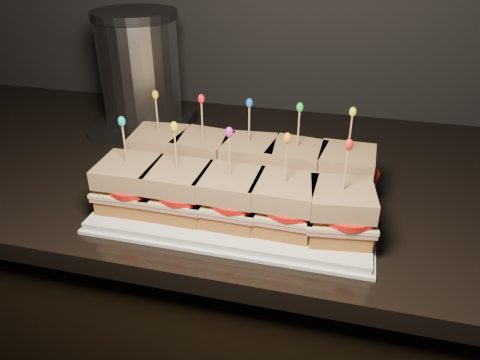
# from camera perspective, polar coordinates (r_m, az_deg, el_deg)

# --- Properties ---
(cabinet) EXTENTS (2.37, 0.69, 0.90)m
(cabinet) POSITION_cam_1_polar(r_m,az_deg,el_deg) (1.28, 5.79, -18.45)
(cabinet) COLOR black
(cabinet) RESTS_ON ground
(granite_slab) EXTENTS (2.41, 0.73, 0.04)m
(granite_slab) POSITION_cam_1_polar(r_m,az_deg,el_deg) (0.99, 7.11, 0.11)
(granite_slab) COLOR black
(granite_slab) RESTS_ON cabinet
(platter) EXTENTS (0.47, 0.29, 0.02)m
(platter) POSITION_cam_1_polar(r_m,az_deg,el_deg) (0.85, 0.00, -2.70)
(platter) COLOR white
(platter) RESTS_ON granite_slab
(platter_rim) EXTENTS (0.48, 0.30, 0.01)m
(platter_rim) POSITION_cam_1_polar(r_m,az_deg,el_deg) (0.86, 0.00, -3.04)
(platter_rim) COLOR white
(platter_rim) RESTS_ON granite_slab
(sandwich_0_bread_bot) EXTENTS (0.10, 0.10, 0.03)m
(sandwich_0_bread_bot) POSITION_cam_1_polar(r_m,az_deg,el_deg) (0.95, -9.55, 1.97)
(sandwich_0_bread_bot) COLOR #61370F
(sandwich_0_bread_bot) RESTS_ON platter
(sandwich_0_ham) EXTENTS (0.11, 0.11, 0.01)m
(sandwich_0_ham) POSITION_cam_1_polar(r_m,az_deg,el_deg) (0.94, -9.63, 2.90)
(sandwich_0_ham) COLOR #B45C57
(sandwich_0_ham) RESTS_ON sandwich_0_bread_bot
(sandwich_0_cheese) EXTENTS (0.11, 0.11, 0.01)m
(sandwich_0_cheese) POSITION_cam_1_polar(r_m,az_deg,el_deg) (0.94, -9.67, 3.28)
(sandwich_0_cheese) COLOR beige
(sandwich_0_cheese) RESTS_ON sandwich_0_ham
(sandwich_0_tomato) EXTENTS (0.09, 0.09, 0.01)m
(sandwich_0_tomato) POSITION_cam_1_polar(r_m,az_deg,el_deg) (0.93, -9.17, 3.46)
(sandwich_0_tomato) COLOR red
(sandwich_0_tomato) RESTS_ON sandwich_0_cheese
(sandwich_0_bread_top) EXTENTS (0.10, 0.10, 0.03)m
(sandwich_0_bread_top) POSITION_cam_1_polar(r_m,az_deg,el_deg) (0.93, -9.81, 4.86)
(sandwich_0_bread_top) COLOR brown
(sandwich_0_bread_top) RESTS_ON sandwich_0_tomato
(sandwich_0_pick) EXTENTS (0.00, 0.00, 0.09)m
(sandwich_0_pick) POSITION_cam_1_polar(r_m,az_deg,el_deg) (0.91, -10.05, 7.52)
(sandwich_0_pick) COLOR tan
(sandwich_0_pick) RESTS_ON sandwich_0_bread_top
(sandwich_0_frill) EXTENTS (0.01, 0.01, 0.02)m
(sandwich_0_frill) POSITION_cam_1_polar(r_m,az_deg,el_deg) (0.90, -10.30, 10.19)
(sandwich_0_frill) COLOR orange
(sandwich_0_frill) RESTS_ON sandwich_0_pick
(sandwich_1_bread_bot) EXTENTS (0.11, 0.11, 0.03)m
(sandwich_1_bread_bot) POSITION_cam_1_polar(r_m,az_deg,el_deg) (0.92, -4.39, 1.36)
(sandwich_1_bread_bot) COLOR #61370F
(sandwich_1_bread_bot) RESTS_ON platter
(sandwich_1_ham) EXTENTS (0.12, 0.11, 0.01)m
(sandwich_1_ham) POSITION_cam_1_polar(r_m,az_deg,el_deg) (0.91, -4.43, 2.32)
(sandwich_1_ham) COLOR #B45C57
(sandwich_1_ham) RESTS_ON sandwich_1_bread_bot
(sandwich_1_cheese) EXTENTS (0.12, 0.12, 0.01)m
(sandwich_1_cheese) POSITION_cam_1_polar(r_m,az_deg,el_deg) (0.91, -4.45, 2.71)
(sandwich_1_cheese) COLOR beige
(sandwich_1_cheese) RESTS_ON sandwich_1_ham
(sandwich_1_tomato) EXTENTS (0.09, 0.09, 0.01)m
(sandwich_1_tomato) POSITION_cam_1_polar(r_m,az_deg,el_deg) (0.90, -3.86, 2.89)
(sandwich_1_tomato) COLOR red
(sandwich_1_tomato) RESTS_ON sandwich_1_cheese
(sandwich_1_bread_top) EXTENTS (0.11, 0.11, 0.03)m
(sandwich_1_bread_top) POSITION_cam_1_polar(r_m,az_deg,el_deg) (0.90, -4.52, 4.34)
(sandwich_1_bread_top) COLOR brown
(sandwich_1_bread_top) RESTS_ON sandwich_1_tomato
(sandwich_1_pick) EXTENTS (0.00, 0.00, 0.09)m
(sandwich_1_pick) POSITION_cam_1_polar(r_m,az_deg,el_deg) (0.88, -4.63, 7.08)
(sandwich_1_pick) COLOR tan
(sandwich_1_pick) RESTS_ON sandwich_1_bread_top
(sandwich_1_frill) EXTENTS (0.01, 0.01, 0.02)m
(sandwich_1_frill) POSITION_cam_1_polar(r_m,az_deg,el_deg) (0.86, -4.75, 9.85)
(sandwich_1_frill) COLOR red
(sandwich_1_frill) RESTS_ON sandwich_1_pick
(sandwich_2_bread_bot) EXTENTS (0.10, 0.10, 0.03)m
(sandwich_2_bread_bot) POSITION_cam_1_polar(r_m,az_deg,el_deg) (0.90, 1.06, 0.71)
(sandwich_2_bread_bot) COLOR #61370F
(sandwich_2_bread_bot) RESTS_ON platter
(sandwich_2_ham) EXTENTS (0.11, 0.11, 0.01)m
(sandwich_2_ham) POSITION_cam_1_polar(r_m,az_deg,el_deg) (0.89, 1.07, 1.68)
(sandwich_2_ham) COLOR #B45C57
(sandwich_2_ham) RESTS_ON sandwich_2_bread_bot
(sandwich_2_cheese) EXTENTS (0.11, 0.11, 0.01)m
(sandwich_2_cheese) POSITION_cam_1_polar(r_m,az_deg,el_deg) (0.89, 1.08, 2.08)
(sandwich_2_cheese) COLOR beige
(sandwich_2_cheese) RESTS_ON sandwich_2_ham
(sandwich_2_tomato) EXTENTS (0.09, 0.09, 0.01)m
(sandwich_2_tomato) POSITION_cam_1_polar(r_m,az_deg,el_deg) (0.88, 1.75, 2.26)
(sandwich_2_tomato) COLOR red
(sandwich_2_tomato) RESTS_ON sandwich_2_cheese
(sandwich_2_bread_top) EXTENTS (0.10, 0.10, 0.03)m
(sandwich_2_bread_top) POSITION_cam_1_polar(r_m,az_deg,el_deg) (0.88, 1.09, 3.74)
(sandwich_2_bread_top) COLOR brown
(sandwich_2_bread_top) RESTS_ON sandwich_2_tomato
(sandwich_2_pick) EXTENTS (0.00, 0.00, 0.09)m
(sandwich_2_pick) POSITION_cam_1_polar(r_m,az_deg,el_deg) (0.86, 1.12, 6.55)
(sandwich_2_pick) COLOR tan
(sandwich_2_pick) RESTS_ON sandwich_2_bread_top
(sandwich_2_frill) EXTENTS (0.01, 0.01, 0.02)m
(sandwich_2_frill) POSITION_cam_1_polar(r_m,az_deg,el_deg) (0.84, 1.15, 9.38)
(sandwich_2_frill) COLOR blue
(sandwich_2_frill) RESTS_ON sandwich_2_pick
(sandwich_3_bread_bot) EXTENTS (0.11, 0.11, 0.03)m
(sandwich_3_bread_bot) POSITION_cam_1_polar(r_m,az_deg,el_deg) (0.89, 6.73, 0.02)
(sandwich_3_bread_bot) COLOR #61370F
(sandwich_3_bread_bot) RESTS_ON platter
(sandwich_3_ham) EXTENTS (0.12, 0.11, 0.01)m
(sandwich_3_ham) POSITION_cam_1_polar(r_m,az_deg,el_deg) (0.88, 6.80, 1.00)
(sandwich_3_ham) COLOR #B45C57
(sandwich_3_ham) RESTS_ON sandwich_3_bread_bot
(sandwich_3_cheese) EXTENTS (0.12, 0.12, 0.01)m
(sandwich_3_cheese) POSITION_cam_1_polar(r_m,az_deg,el_deg) (0.87, 6.82, 1.41)
(sandwich_3_cheese) COLOR beige
(sandwich_3_cheese) RESTS_ON sandwich_3_ham
(sandwich_3_tomato) EXTENTS (0.09, 0.09, 0.01)m
(sandwich_3_tomato) POSITION_cam_1_polar(r_m,az_deg,el_deg) (0.87, 7.58, 1.58)
(sandwich_3_tomato) COLOR red
(sandwich_3_tomato) RESTS_ON sandwich_3_cheese
(sandwich_3_bread_top) EXTENTS (0.11, 0.11, 0.03)m
(sandwich_3_bread_top) POSITION_cam_1_polar(r_m,az_deg,el_deg) (0.86, 6.93, 3.08)
(sandwich_3_bread_top) COLOR brown
(sandwich_3_bread_top) RESTS_ON sandwich_3_tomato
(sandwich_3_pick) EXTENTS (0.00, 0.00, 0.09)m
(sandwich_3_pick) POSITION_cam_1_polar(r_m,az_deg,el_deg) (0.84, 7.12, 5.92)
(sandwich_3_pick) COLOR tan
(sandwich_3_pick) RESTS_ON sandwich_3_bread_top
(sandwich_3_frill) EXTENTS (0.01, 0.01, 0.02)m
(sandwich_3_frill) POSITION_cam_1_polar(r_m,az_deg,el_deg) (0.83, 7.31, 8.79)
(sandwich_3_frill) COLOR green
(sandwich_3_frill) RESTS_ON sandwich_3_pick
(sandwich_4_bread_bot) EXTENTS (0.10, 0.10, 0.03)m
(sandwich_4_bread_bot) POSITION_cam_1_polar(r_m,az_deg,el_deg) (0.88, 12.52, -0.68)
(sandwich_4_bread_bot) COLOR #61370F
(sandwich_4_bread_bot) RESTS_ON platter
(sandwich_4_ham) EXTENTS (0.11, 0.10, 0.01)m
(sandwich_4_ham) POSITION_cam_1_polar(r_m,az_deg,el_deg) (0.87, 12.64, 0.30)
(sandwich_4_ham) COLOR #B45C57
(sandwich_4_ham) RESTS_ON sandwich_4_bread_bot
(sandwich_4_cheese) EXTENTS (0.11, 0.11, 0.01)m
(sandwich_4_cheese) POSITION_cam_1_polar(r_m,az_deg,el_deg) (0.87, 12.69, 0.71)
(sandwich_4_cheese) COLOR beige
(sandwich_4_cheese) RESTS_ON sandwich_4_ham
(sandwich_4_tomato) EXTENTS (0.09, 0.09, 0.01)m
(sandwich_4_tomato) POSITION_cam_1_polar(r_m,az_deg,el_deg) (0.86, 13.51, 0.86)
(sandwich_4_tomato) COLOR red
(sandwich_4_tomato) RESTS_ON sandwich_4_cheese
(sandwich_4_bread_top) EXTENTS (0.10, 0.10, 0.03)m
(sandwich_4_bread_top) POSITION_cam_1_polar(r_m,az_deg,el_deg) (0.86, 12.89, 2.38)
(sandwich_4_bread_top) COLOR brown
(sandwich_4_bread_top) RESTS_ON sandwich_4_tomato
(sandwich_4_pick) EXTENTS (0.00, 0.00, 0.09)m
(sandwich_4_pick) POSITION_cam_1_polar(r_m,az_deg,el_deg) (0.84, 13.24, 5.22)
(sandwich_4_pick) COLOR tan
(sandwich_4_pick) RESTS_ON sandwich_4_bread_top
(sandwich_4_frill) EXTENTS (0.01, 0.01, 0.02)m
(sandwich_4_frill) POSITION_cam_1_polar(r_m,az_deg,el_deg) (0.82, 13.59, 8.08)
(sandwich_4_frill) COLOR #E7F517
(sandwich_4_frill) RESTS_ON sandwich_4_pick
(sandwich_5_bread_bot) EXTENTS (0.10, 0.10, 0.03)m
(sandwich_5_bread_bot) POSITION_cam_1_polar(r_m,az_deg,el_deg) (0.85, -13.07, -2.11)
(sandwich_5_bread_bot) COLOR #61370F
(sandwich_5_bread_bot) RESTS_ON platter
(sandwich_5_ham) EXTENTS (0.11, 0.10, 0.01)m
(sandwich_5_ham) POSITION_cam_1_polar(r_m,az_deg,el_deg) (0.84, -13.20, -1.11)
(sandwich_5_ham) COLOR #B45C57
(sandwich_5_ham) RESTS_ON sandwich_5_bread_bot
(sandwich_5_cheese) EXTENTS (0.11, 0.11, 0.01)m
(sandwich_5_cheese) POSITION_cam_1_polar(r_m,az_deg,el_deg) (0.83, -13.25, -0.69)
(sandwich_5_cheese) COLOR beige
(sandwich_5_cheese) RESTS_ON sandwich_5_ham
(sandwich_5_tomato) EXTENTS (0.09, 0.09, 0.01)m
(sandwich_5_tomato) POSITION_cam_1_polar(r_m,az_deg,el_deg) (0.82, -12.74, -0.54)
(sandwich_5_tomato) COLOR red
(sandwich_5_tomato) RESTS_ON sandwich_5_cheese
(sandwich_5_bread_top) EXTENTS (0.10, 0.10, 0.03)m
(sandwich_5_bread_top) POSITION_cam_1_polar(r_m,az_deg,el_deg) (0.82, -13.47, 1.04)
(sandwich_5_bread_top) COLOR brown
(sandwich_5_bread_top) RESTS_ON sandwich_5_tomato
(sandwich_5_pick) EXTENTS (0.00, 0.00, 0.09)m
(sandwich_5_pick) POSITION_cam_1_polar(r_m,az_deg,el_deg) (0.80, -13.85, 3.97)
(sandwich_5_pick) COLOR tan
(sandwich_5_pick) RESTS_ON sandwich_5_bread_top
(sandwich_5_frill) EXTENTS (0.01, 0.01, 0.02)m
(sandwich_5_frill) POSITION_cam_1_polar(r_m,az_deg,el_deg) (0.78, -14.24, 6.95)
(sandwich_5_frill) COLOR #06B3A2
(sandwich_5_frill) RESTS_ON sandwich_5_pick
(sandwich_6_bread_bot) EXTENTS (0.10, 0.10, 0.03)m
(sandwich_6_bread_bot) POSITION_cam_1_polar(r_m,az_deg,el_deg) (0.81, -7.36, -2.96)
(sandwich_6_bread_bot) COLOR #61370F
(sandwich_6_bread_bot) RESTS_ON platter
(sandwich_6_ham) EXTENTS (0.11, 0.10, 0.01)m
(sandwich_6_ham) POSITION_cam_1_polar(r_m,az_deg,el_deg) (0.80, -7.44, -1.92)
(sandwich_6_ham) COLOR #B45C57
(sandwich_6_ham) RESTS_ON sandwich_6_bread_bot
(sandwich_6_cheese) EXTENTS (0.11, 0.10, 0.01)m
(sandwich_6_cheese) POSITION_cam_1_polar(r_m,az_deg,el_deg) (0.80, -7.47, -1.49)
(sandwich_6_cheese) COLOR beige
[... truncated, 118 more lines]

